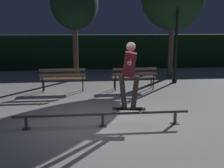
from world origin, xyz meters
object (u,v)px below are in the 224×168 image
object	(u,v)px
park_bench_leftmost	(63,77)
park_bench_left_center	(134,76)
skateboarder	(129,70)
lamp_post_right	(177,22)
skateboard	(129,109)
tree_behind_benches	(74,3)
grind_rail	(103,116)

from	to	relation	value
park_bench_leftmost	park_bench_left_center	size ratio (longest dim) A/B	1.00
skateboarder	lamp_post_right	xyz separation A→B (m)	(2.78, 5.02, 1.14)
skateboard	tree_behind_benches	distance (m)	6.91
skateboard	lamp_post_right	bearing A→B (deg)	60.95
skateboarder	park_bench_leftmost	xyz separation A→B (m)	(-1.74, 3.79, -0.80)
park_bench_leftmost	skateboard	bearing A→B (deg)	-65.36
grind_rail	skateboard	size ratio (longest dim) A/B	5.15
tree_behind_benches	skateboarder	bearing A→B (deg)	-78.06
skateboard	park_bench_leftmost	world-z (taller)	park_bench_leftmost
park_bench_leftmost	tree_behind_benches	size ratio (longest dim) A/B	0.37
park_bench_leftmost	lamp_post_right	size ratio (longest dim) A/B	0.41
grind_rail	skateboarder	xyz separation A→B (m)	(0.62, -0.00, 1.08)
skateboarder	park_bench_left_center	xyz separation A→B (m)	(0.84, 3.79, -0.80)
skateboard	skateboarder	distance (m)	0.94
park_bench_left_center	lamp_post_right	bearing A→B (deg)	32.16
grind_rail	park_bench_leftmost	size ratio (longest dim) A/B	2.58
skateboarder	grind_rail	bearing A→B (deg)	179.95
park_bench_left_center	skateboarder	bearing A→B (deg)	-102.42
tree_behind_benches	skateboard	bearing A→B (deg)	-78.09
lamp_post_right	skateboarder	bearing A→B (deg)	-119.02
skateboarder	lamp_post_right	world-z (taller)	lamp_post_right
skateboard	park_bench_left_center	world-z (taller)	park_bench_left_center
skateboarder	tree_behind_benches	bearing A→B (deg)	101.94
grind_rail	skateboard	distance (m)	0.64
grind_rail	skateboard	world-z (taller)	skateboard
grind_rail	tree_behind_benches	bearing A→B (deg)	96.29
tree_behind_benches	lamp_post_right	xyz separation A→B (m)	(4.09, -1.15, -0.76)
tree_behind_benches	grind_rail	bearing A→B (deg)	-83.71
lamp_post_right	tree_behind_benches	bearing A→B (deg)	164.34
skateboarder	park_bench_left_center	distance (m)	3.97
skateboarder	park_bench_leftmost	bearing A→B (deg)	114.67
skateboard	park_bench_left_center	xyz separation A→B (m)	(0.84, 3.79, 0.14)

